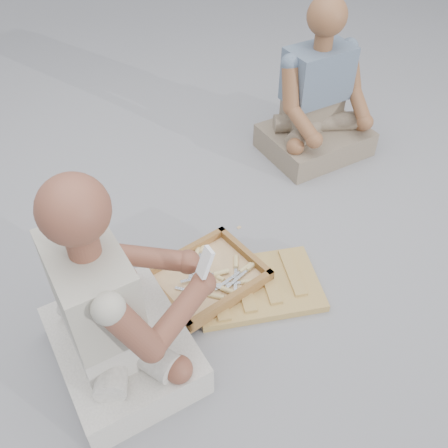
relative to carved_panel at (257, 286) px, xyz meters
name	(u,v)px	position (x,y,z in m)	size (l,w,h in m)	color
ground	(244,306)	(-0.09, -0.07, -0.02)	(60.00, 60.00, 0.00)	gray
carved_panel	(257,286)	(0.00, 0.00, 0.00)	(0.55, 0.37, 0.04)	#B08944
tool_tray	(207,277)	(-0.20, 0.10, 0.04)	(0.55, 0.49, 0.06)	brown
chisel_0	(244,282)	(-0.06, 0.01, 0.05)	(0.22, 0.07, 0.02)	silver
chisel_1	(192,258)	(-0.22, 0.23, 0.04)	(0.06, 0.22, 0.02)	silver
chisel_2	(201,250)	(-0.17, 0.26, 0.05)	(0.12, 0.20, 0.02)	silver
chisel_3	(224,289)	(-0.16, 0.00, 0.06)	(0.16, 0.17, 0.02)	silver
chisel_4	(242,270)	(-0.04, 0.07, 0.05)	(0.21, 0.10, 0.02)	silver
chisel_5	(213,275)	(-0.17, 0.10, 0.04)	(0.14, 0.19, 0.02)	silver
chisel_6	(196,254)	(-0.20, 0.24, 0.05)	(0.13, 0.20, 0.02)	silver
chisel_7	(211,295)	(-0.22, -0.01, 0.05)	(0.19, 0.15, 0.02)	silver
chisel_8	(249,268)	(-0.01, 0.07, 0.05)	(0.20, 0.11, 0.02)	silver
chisel_9	(236,265)	(-0.06, 0.11, 0.05)	(0.10, 0.21, 0.02)	silver
chisel_10	(216,273)	(-0.16, 0.09, 0.06)	(0.22, 0.03, 0.02)	silver
wood_chip_0	(239,227)	(0.08, 0.40, -0.02)	(0.02, 0.01, 0.00)	tan
wood_chip_1	(185,344)	(-0.39, -0.15, -0.02)	(0.02, 0.01, 0.00)	tan
wood_chip_2	(153,300)	(-0.45, 0.11, -0.02)	(0.02, 0.01, 0.00)	tan
wood_chip_3	(160,323)	(-0.45, -0.02, -0.02)	(0.02, 0.01, 0.00)	tan
wood_chip_4	(145,329)	(-0.52, -0.02, -0.02)	(0.02, 0.01, 0.00)	tan
wood_chip_5	(217,275)	(-0.14, 0.14, -0.02)	(0.02, 0.01, 0.00)	tan
wood_chip_6	(253,261)	(0.05, 0.16, -0.02)	(0.02, 0.01, 0.00)	tan
wood_chip_7	(165,261)	(-0.33, 0.31, -0.02)	(0.02, 0.01, 0.00)	tan
wood_chip_8	(124,250)	(-0.50, 0.45, -0.02)	(0.02, 0.01, 0.00)	tan
craftsman	(113,312)	(-0.63, -0.14, 0.30)	(0.65, 0.65, 0.92)	silver
companion	(318,105)	(0.76, 0.87, 0.28)	(0.63, 0.53, 0.89)	#7D735A
mobile_phone	(205,262)	(-0.29, -0.15, 0.43)	(0.06, 0.06, 0.12)	white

